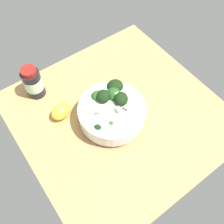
% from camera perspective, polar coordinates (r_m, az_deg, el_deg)
% --- Properties ---
extents(ground_plane, '(0.56, 0.56, 0.04)m').
position_cam_1_polar(ground_plane, '(0.75, 1.51, -1.08)').
color(ground_plane, tan).
extents(bowl_of_broccoli, '(0.19, 0.19, 0.09)m').
position_cam_1_polar(bowl_of_broccoli, '(0.69, -0.03, 0.41)').
color(bowl_of_broccoli, white).
rests_on(bowl_of_broccoli, ground_plane).
extents(lemon_wedge, '(0.07, 0.06, 0.04)m').
position_cam_1_polar(lemon_wedge, '(0.73, -11.53, 0.21)').
color(lemon_wedge, yellow).
rests_on(lemon_wedge, ground_plane).
extents(bottle_tall, '(0.06, 0.06, 0.11)m').
position_cam_1_polar(bottle_tall, '(0.77, -17.52, 6.44)').
color(bottle_tall, black).
rests_on(bottle_tall, ground_plane).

